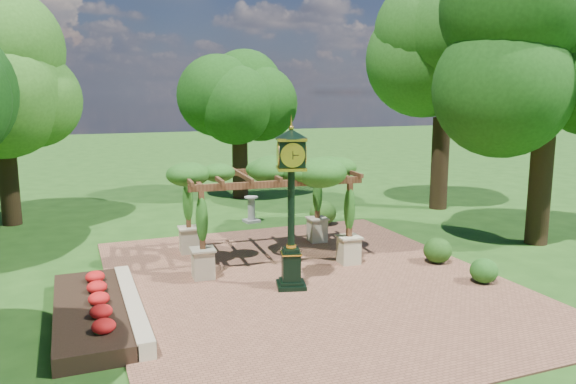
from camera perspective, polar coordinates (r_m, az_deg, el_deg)
name	(u,v)px	position (r m, az deg, el deg)	size (l,w,h in m)	color
ground	(325,295)	(14.22, 3.77, -10.42)	(120.00, 120.00, 0.00)	#1E4714
brick_plaza	(309,282)	(15.07, 2.13, -9.13)	(10.00, 12.00, 0.04)	brown
border_wall	(132,306)	(13.45, -15.56, -11.11)	(0.35, 5.00, 0.40)	#C6B793
flower_bed	(90,313)	(13.41, -19.46, -11.48)	(1.50, 5.00, 0.36)	red
pedestal_clock	(291,194)	(14.00, 0.33, -0.18)	(1.00, 1.00, 4.14)	black
pergola	(266,175)	(16.59, -2.26, 1.73)	(5.14, 3.41, 3.12)	beige
sundial	(251,211)	(21.82, -3.73, -1.93)	(0.62, 0.62, 1.01)	gray
shrub_front	(484,271)	(15.73, 19.28, -7.55)	(0.73, 0.73, 0.65)	#1F5518
shrub_mid	(438,250)	(17.11, 14.96, -5.75)	(0.82, 0.82, 0.74)	#1F4814
shrub_back	(323,213)	(21.25, 3.57, -2.11)	(1.01, 1.01, 0.91)	#2B5A1A
tree_north	(239,81)	(26.59, -5.02, 11.17)	(4.03, 4.03, 8.04)	black
tree_east_far	(446,43)	(24.90, 15.71, 14.34)	(4.75, 4.75, 10.17)	black
tree_east_near	(551,48)	(20.03, 25.15, 13.06)	(4.25, 4.25, 9.26)	#322314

